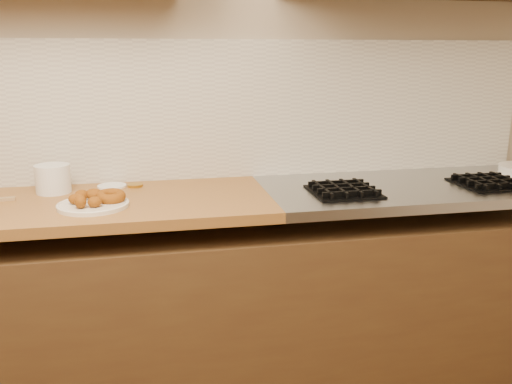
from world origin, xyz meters
The scene contains 11 objects.
wall_back centered at (0.00, 2.00, 1.35)m, with size 4.00×0.02×2.70m, color tan.
base_cabinet centered at (0.00, 1.69, 0.39)m, with size 3.60×0.60×0.77m, color #4E351A.
stovetop centered at (1.15, 1.69, 0.88)m, with size 1.30×0.62×0.04m, color #9EA0A5.
backsplash centered at (0.00, 1.99, 1.20)m, with size 3.60×0.02×0.60m, color beige.
burner_grates centered at (1.13, 1.61, 0.91)m, with size 0.91×0.26×0.03m.
donut_plate centered at (-0.17, 1.60, 0.91)m, with size 0.26×0.26×0.01m, color silver.
ring_donut centered at (-0.10, 1.61, 0.93)m, with size 0.11×0.11×0.04m, color #8B4408.
fried_dough_chunks centered at (-0.19, 1.60, 0.94)m, with size 0.13×0.19×0.05m.
plastic_tub centered at (-0.34, 1.85, 0.96)m, with size 0.14×0.14×0.11m, color white.
tub_lid centered at (-0.11, 1.90, 0.90)m, with size 0.12×0.12×0.01m, color white.
brass_jar_lid centered at (-0.02, 1.88, 0.91)m, with size 0.06×0.06×0.01m, color #B68A27.
Camera 1 is at (0.03, -0.38, 1.44)m, focal length 38.00 mm.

